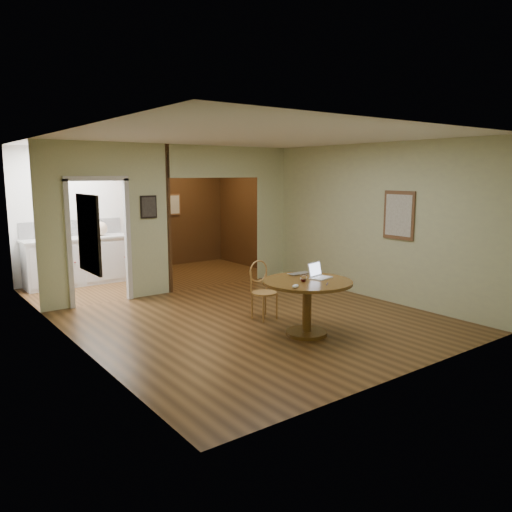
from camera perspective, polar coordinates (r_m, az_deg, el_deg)
floor at (r=7.47m, az=0.57°, el=-7.57°), size 5.00×5.00×0.00m
room_shell at (r=9.63m, az=-12.95°, el=3.86°), size 5.20×7.50×5.00m
dining_table at (r=6.80m, az=5.86°, el=-4.42°), size 1.21×1.21×0.76m
chair at (r=7.56m, az=0.69°, el=-3.49°), size 0.39×0.39×0.89m
open_laptop at (r=6.94m, az=7.08°, el=-1.99°), size 0.34×0.32×0.21m
closed_laptop at (r=7.08m, az=5.19°, el=-2.10°), size 0.34×0.22×0.03m
mouse at (r=6.30m, az=4.54°, el=-3.46°), size 0.13×0.09×0.05m
wine_glass at (r=6.66m, az=5.44°, el=-2.53°), size 0.09×0.09×0.10m
pen at (r=6.56m, az=8.14°, el=-3.16°), size 0.11×0.09×0.01m
kitchen_cabinet at (r=10.46m, az=-19.65°, el=-0.53°), size 2.06×0.60×0.94m
grocery_bag at (r=10.52m, az=-17.38°, el=3.00°), size 0.33×0.30×0.28m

